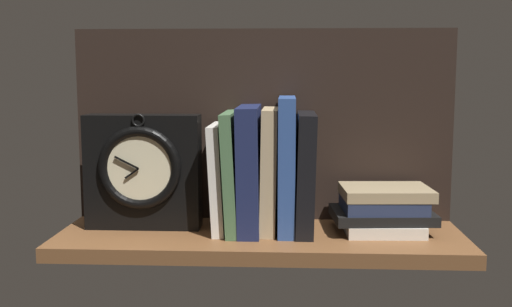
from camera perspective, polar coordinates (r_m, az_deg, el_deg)
name	(u,v)px	position (r cm, az deg, el deg)	size (l,w,h in cm)	color
ground_plane	(260,240)	(111.06, 0.40, -7.98)	(72.14, 23.72, 2.50)	brown
back_panel	(263,125)	(118.68, 0.66, 2.63)	(72.14, 1.20, 36.63)	black
book_white_catcher	(219,177)	(111.57, -3.44, -2.20)	(2.09, 14.13, 19.23)	silver
book_green_romantic	(232,171)	(111.15, -2.23, -1.66)	(2.02, 16.38, 21.41)	#476B44
book_navy_bierce	(250,169)	(110.82, -0.59, -1.41)	(3.76, 16.60, 22.45)	#192147
book_tan_shortstories	(269,170)	(110.69, 1.24, -1.53)	(2.73, 13.48, 22.06)	tan
book_blue_modern	(287,164)	(110.48, 2.87, -1.02)	(2.94, 15.18, 24.10)	#2D4C8E
book_black_skeptic	(305,172)	(110.74, 4.58, -1.75)	(3.10, 15.94, 21.27)	black
framed_clock	(143,171)	(113.82, -10.46, -1.60)	(20.87, 6.67, 21.27)	black
book_stack_side	(383,209)	(113.13, 11.70, -5.06)	(18.49, 13.57, 8.09)	beige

